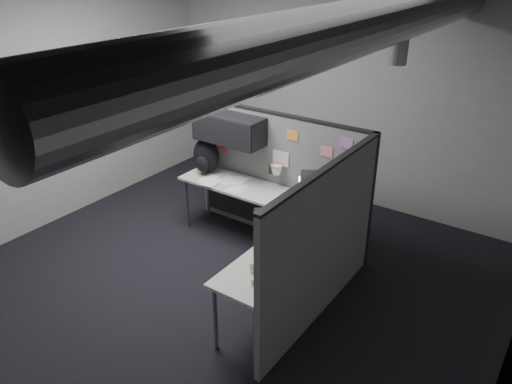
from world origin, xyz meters
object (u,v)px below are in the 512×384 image
Objects in this scene: monitor at (317,195)px; phone at (274,253)px; keyboard at (275,213)px; desk at (268,215)px; backpack at (206,156)px.

monitor reaches higher than phone.
phone is at bearing -44.91° from keyboard.
keyboard is 0.84m from phone.
desk is 4.64× the size of keyboard.
backpack is (-1.82, 1.18, 0.18)m from phone.
phone is at bearing -53.50° from desk.
phone is 0.51× the size of backpack.
monitor is 1.14× the size of backpack.
desk is 5.08× the size of backpack.
monitor is at bearing 53.01° from keyboard.
backpack is at bearing -170.95° from monitor.
phone is (0.62, -0.84, 0.16)m from desk.
phone is (0.45, -0.71, 0.02)m from keyboard.
backpack is (-1.72, 0.17, -0.00)m from monitor.
desk is at bearing 134.66° from phone.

